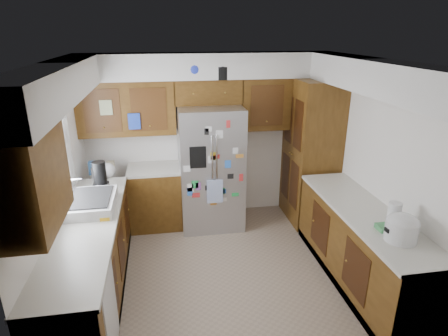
{
  "coord_description": "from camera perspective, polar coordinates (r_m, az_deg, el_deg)",
  "views": [
    {
      "loc": [
        -0.66,
        -3.87,
        2.8
      ],
      "look_at": [
        0.05,
        0.35,
        1.21
      ],
      "focal_mm": 30.0,
      "sensor_mm": 36.0,
      "label": 1
    }
  ],
  "objects": [
    {
      "name": "left_counter_run",
      "position": [
        4.61,
        -17.22,
        -11.55
      ],
      "size": [
        1.36,
        3.2,
        0.92
      ],
      "color": "#492C0E",
      "rests_on": "ground"
    },
    {
      "name": "rice_cooker",
      "position": [
        3.92,
        25.49,
        -8.13
      ],
      "size": [
        0.31,
        0.3,
        0.27
      ],
      "color": "silver",
      "rests_on": "right_counter_run"
    },
    {
      "name": "sink_assembly",
      "position": [
        4.44,
        -19.63,
        -4.97
      ],
      "size": [
        0.52,
        0.7,
        0.37
      ],
      "color": "silver",
      "rests_on": "left_counter_run"
    },
    {
      "name": "fridge_top_items",
      "position": [
        5.29,
        -2.47,
        14.78
      ],
      "size": [
        0.68,
        0.3,
        0.29
      ],
      "color": "blue",
      "rests_on": "bridge_cabinet"
    },
    {
      "name": "fridge",
      "position": [
        5.45,
        -2.02,
        0.02
      ],
      "size": [
        0.9,
        0.79,
        1.8
      ],
      "color": "#9C9CA1",
      "rests_on": "ground"
    },
    {
      "name": "left_counter_clutter",
      "position": [
        5.08,
        -18.11,
        -0.77
      ],
      "size": [
        0.37,
        0.91,
        0.38
      ],
      "color": "black",
      "rests_on": "left_counter_run"
    },
    {
      "name": "paper_towel",
      "position": [
        4.09,
        24.44,
        -6.69
      ],
      "size": [
        0.13,
        0.13,
        0.29
      ],
      "primitive_type": "cylinder",
      "color": "white",
      "rests_on": "right_counter_run"
    },
    {
      "name": "bridge_cabinet",
      "position": [
        5.4,
        -2.49,
        11.61
      ],
      "size": [
        0.96,
        0.34,
        0.35
      ],
      "primitive_type": "cube",
      "color": "#492C0E",
      "rests_on": "fridge"
    },
    {
      "name": "floor",
      "position": [
        4.82,
        0.1,
        -15.1
      ],
      "size": [
        3.6,
        3.6,
        0.0
      ],
      "primitive_type": "plane",
      "color": "gray",
      "rests_on": "ground"
    },
    {
      "name": "right_counter_run",
      "position": [
        4.67,
        20.01,
        -11.57
      ],
      "size": [
        0.63,
        2.25,
        0.92
      ],
      "color": "#492C0E",
      "rests_on": "ground"
    },
    {
      "name": "pantry",
      "position": [
        5.73,
        13.08,
        2.35
      ],
      "size": [
        0.6,
        0.9,
        2.15
      ],
      "primitive_type": "cube",
      "color": "#492C0E",
      "rests_on": "ground"
    },
    {
      "name": "room_shell",
      "position": [
        4.38,
        -2.06,
        7.5
      ],
      "size": [
        3.64,
        3.24,
        2.52
      ],
      "color": "white",
      "rests_on": "ground"
    }
  ]
}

